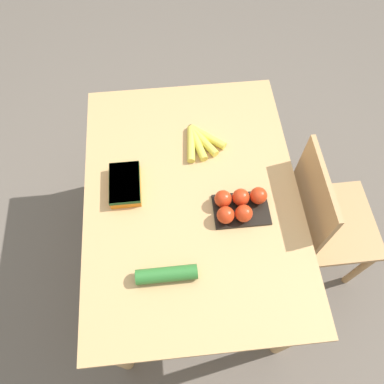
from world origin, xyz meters
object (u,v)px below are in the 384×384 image
object	(u,v)px
chair	(322,221)
carrot_bag	(125,184)
tomato_pack	(239,205)
cucumber_near	(167,274)
banana_bunch	(200,141)

from	to	relation	value
chair	carrot_bag	size ratio (longest dim) A/B	4.86
chair	tomato_pack	distance (m)	0.54
carrot_bag	cucumber_near	bearing A→B (deg)	20.29
banana_bunch	tomato_pack	xyz separation A→B (m)	(0.34, 0.12, 0.02)
cucumber_near	banana_bunch	bearing A→B (deg)	162.57
chair	carrot_bag	xyz separation A→B (m)	(-0.12, -0.89, 0.30)
cucumber_near	chair	bearing A→B (deg)	110.02
banana_bunch	carrot_bag	bearing A→B (deg)	-59.22
chair	cucumber_near	distance (m)	0.85
chair	carrot_bag	bearing A→B (deg)	81.77
tomato_pack	banana_bunch	bearing A→B (deg)	-160.77
carrot_bag	banana_bunch	bearing A→B (deg)	120.78
chair	cucumber_near	bearing A→B (deg)	109.58
tomato_pack	carrot_bag	distance (m)	0.47
tomato_pack	carrot_bag	world-z (taller)	tomato_pack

